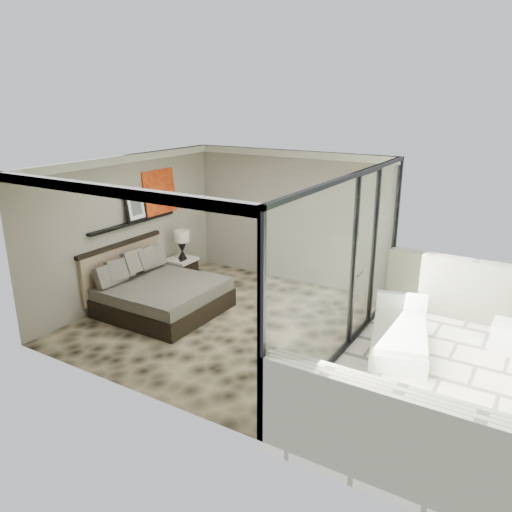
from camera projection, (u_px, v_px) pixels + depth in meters
The scene contains 14 objects.
floor at pixel (224, 320), 8.97m from camera, with size 5.00×5.00×0.00m, color black.
ceiling at pixel (221, 164), 8.12m from camera, with size 4.50×5.00×0.02m, color silver.
back_wall at pixel (290, 217), 10.57m from camera, with size 4.50×0.02×2.80m, color gray.
left_wall at pixel (128, 228), 9.65m from camera, with size 0.02×5.00×2.80m, color gray.
glass_wall at pixel (346, 268), 7.43m from camera, with size 0.08×5.00×2.80m, color white.
terrace_slab at pixel (439, 382), 7.13m from camera, with size 3.00×5.00×0.12m, color beige.
picture_ledge at pixel (133, 223), 9.68m from camera, with size 0.12×2.20×0.05m, color black.
bed at pixel (159, 293), 9.30m from camera, with size 2.05×1.98×1.13m.
nightstand at pixel (181, 269), 10.77m from camera, with size 0.56×0.56×0.56m, color black.
table_lamp at pixel (182, 241), 10.55m from camera, with size 0.34×0.34×0.62m.
abstract_canvas at pixel (160, 192), 10.19m from camera, with size 0.04×0.90×0.90m, color #AF550F.
framed_print at pixel (135, 206), 9.59m from camera, with size 0.03×0.50×0.60m, color black.
ottoman at pixel (507, 337), 7.83m from camera, with size 0.47×0.47×0.47m, color white.
lounger at pixel (399, 336), 7.92m from camera, with size 1.24×1.84×0.66m.
Camera 1 is at (4.76, -6.69, 3.84)m, focal length 35.00 mm.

